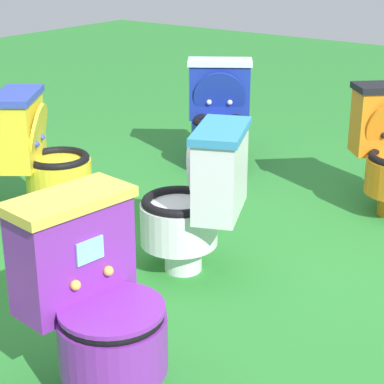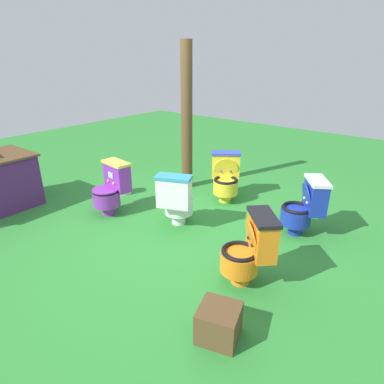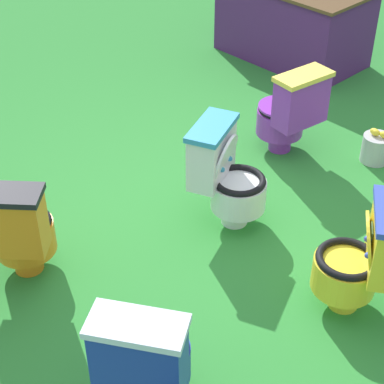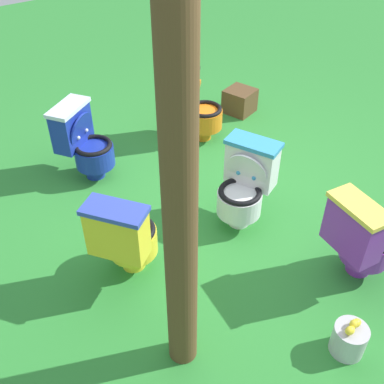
# 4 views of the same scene
# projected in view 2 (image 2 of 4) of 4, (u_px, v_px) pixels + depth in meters

# --- Properties ---
(ground) EXTENTS (14.00, 14.00, 0.00)m
(ground) POSITION_uv_depth(u_px,v_px,m) (180.00, 231.00, 4.18)
(ground) COLOR #2D8433
(toilet_yellow) EXTENTS (0.63, 0.61, 0.73)m
(toilet_yellow) POSITION_uv_depth(u_px,v_px,m) (226.00, 177.00, 4.96)
(toilet_yellow) COLOR yellow
(toilet_yellow) RESTS_ON ground
(toilet_white) EXTENTS (0.61, 0.57, 0.73)m
(toilet_white) POSITION_uv_depth(u_px,v_px,m) (177.00, 199.00, 4.18)
(toilet_white) COLOR white
(toilet_white) RESTS_ON ground
(toilet_purple) EXTENTS (0.54, 0.46, 0.73)m
(toilet_purple) POSITION_uv_depth(u_px,v_px,m) (111.00, 188.00, 4.54)
(toilet_purple) COLOR purple
(toilet_purple) RESTS_ON ground
(toilet_orange) EXTENTS (0.63, 0.63, 0.73)m
(toilet_orange) POSITION_uv_depth(u_px,v_px,m) (250.00, 249.00, 3.11)
(toilet_orange) COLOR orange
(toilet_orange) RESTS_ON ground
(toilet_blue) EXTENTS (0.61, 0.63, 0.73)m
(toilet_blue) POSITION_uv_depth(u_px,v_px,m) (305.00, 206.00, 3.98)
(toilet_blue) COLOR #192D9E
(toilet_blue) RESTS_ON ground
(wooden_post) EXTENTS (0.18, 0.18, 2.28)m
(wooden_post) POSITION_uv_depth(u_px,v_px,m) (187.00, 119.00, 5.17)
(wooden_post) COLOR brown
(wooden_post) RESTS_ON ground
(small_crate) EXTENTS (0.39, 0.39, 0.28)m
(small_crate) POSITION_uv_depth(u_px,v_px,m) (219.00, 323.00, 2.57)
(small_crate) COLOR brown
(small_crate) RESTS_ON ground
(lemon_bucket) EXTENTS (0.22, 0.22, 0.28)m
(lemon_bucket) POSITION_uv_depth(u_px,v_px,m) (124.00, 187.00, 5.28)
(lemon_bucket) COLOR #B7B7BF
(lemon_bucket) RESTS_ON ground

